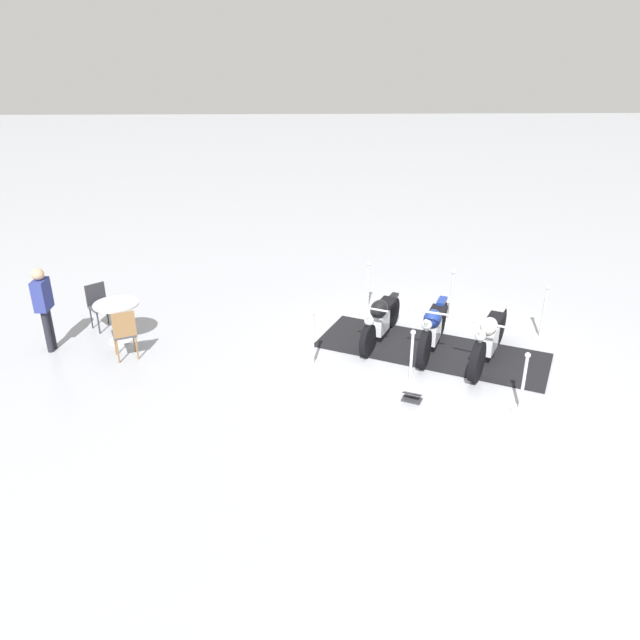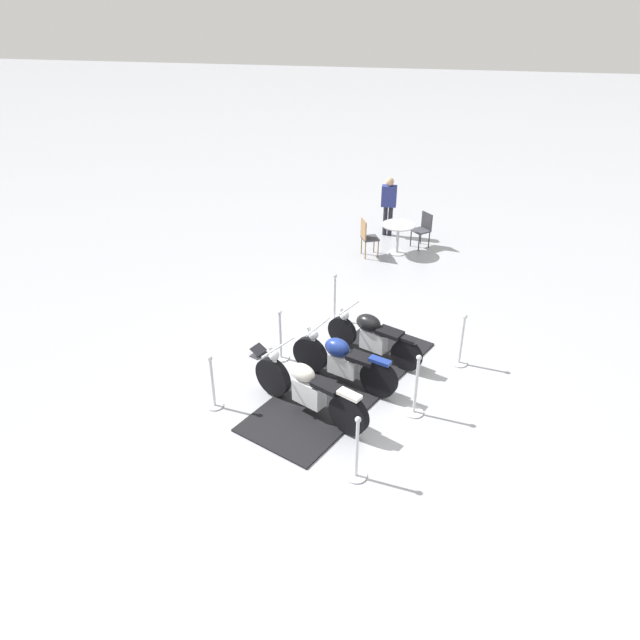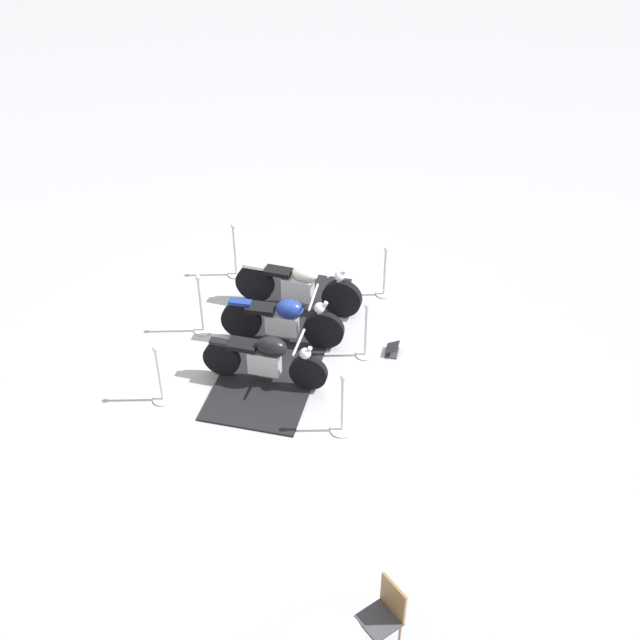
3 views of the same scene
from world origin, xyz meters
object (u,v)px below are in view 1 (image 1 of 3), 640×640
(cafe_chair_across_table, at_px, (99,303))
(stanchion_left_rear, at_px, (542,321))
(motorcycle_navy, at_px, (433,328))
(cafe_table, at_px, (117,313))
(stanchion_left_mid, at_px, (451,305))
(stanchion_right_front, at_px, (313,349))
(info_placard, at_px, (412,397))
(stanchion_left_front, at_px, (368,293))
(cafe_chair_near_table, at_px, (124,331))
(stanchion_right_rear, at_px, (522,390))
(bystander_person, at_px, (43,302))
(motorcycle_cream, at_px, (489,338))
(stanchion_right_mid, at_px, (411,368))
(motorcycle_black, at_px, (380,319))

(cafe_chair_across_table, bearing_deg, stanchion_left_rear, 44.71)
(motorcycle_navy, distance_m, cafe_table, 5.98)
(stanchion_left_mid, bearing_deg, stanchion_left_rear, 154.35)
(stanchion_right_front, height_order, cafe_table, stanchion_right_front)
(stanchion_left_rear, height_order, info_placard, stanchion_left_rear)
(stanchion_left_mid, xyz_separation_m, stanchion_left_front, (1.62, -0.78, -0.03))
(motorcycle_navy, bearing_deg, stanchion_left_front, -131.35)
(stanchion_left_mid, distance_m, cafe_chair_near_table, 6.41)
(motorcycle_navy, xyz_separation_m, stanchion_left_front, (1.00, -2.08, -0.14))
(stanchion_left_mid, bearing_deg, stanchion_right_front, 31.91)
(stanchion_right_front, distance_m, cafe_chair_near_table, 3.42)
(stanchion_right_rear, height_order, cafe_chair_across_table, stanchion_right_rear)
(stanchion_right_front, distance_m, bystander_person, 5.01)
(stanchion_right_rear, relative_size, info_placard, 2.80)
(motorcycle_cream, distance_m, info_placard, 2.06)
(stanchion_left_mid, xyz_separation_m, stanchion_left_rear, (-1.62, 0.78, -0.02))
(stanchion_right_front, bearing_deg, stanchion_right_mid, 154.35)
(stanchion_left_front, height_order, bystander_person, bystander_person)
(stanchion_right_mid, bearing_deg, info_placard, 85.52)
(motorcycle_black, bearing_deg, stanchion_right_front, -28.98)
(motorcycle_navy, height_order, stanchion_left_mid, stanchion_left_mid)
(motorcycle_cream, relative_size, stanchion_left_mid, 1.82)
(stanchion_left_front, bearing_deg, stanchion_right_mid, 96.79)
(stanchion_right_front, relative_size, cafe_table, 1.26)
(stanchion_right_rear, height_order, cafe_chair_near_table, stanchion_right_rear)
(motorcycle_navy, height_order, stanchion_left_rear, stanchion_left_rear)
(stanchion_right_mid, xyz_separation_m, cafe_table, (5.35, -1.87, 0.24))
(stanchion_left_mid, bearing_deg, motorcycle_cream, 99.62)
(motorcycle_cream, bearing_deg, cafe_table, -69.78)
(stanchion_right_rear, bearing_deg, motorcycle_navy, -63.34)
(motorcycle_black, relative_size, cafe_chair_across_table, 2.03)
(stanchion_left_rear, height_order, cafe_table, stanchion_left_rear)
(stanchion_left_mid, bearing_deg, cafe_table, 5.95)
(cafe_chair_across_table, bearing_deg, stanchion_right_front, 27.47)
(motorcycle_black, xyz_separation_m, stanchion_right_front, (1.30, 0.91, -0.17))
(stanchion_right_rear, relative_size, bystander_person, 0.63)
(motorcycle_black, relative_size, stanchion_right_front, 1.74)
(stanchion_right_mid, relative_size, stanchion_left_mid, 0.92)
(motorcycle_black, distance_m, stanchion_right_mid, 1.72)
(stanchion_right_front, bearing_deg, stanchion_left_mid, -148.09)
(info_placard, bearing_deg, stanchion_left_front, -58.90)
(motorcycle_cream, bearing_deg, stanchion_right_front, -60.39)
(stanchion_right_rear, xyz_separation_m, cafe_chair_across_table, (7.51, -3.28, 0.16))
(motorcycle_black, height_order, motorcycle_navy, motorcycle_navy)
(stanchion_right_front, bearing_deg, cafe_chair_near_table, -5.59)
(stanchion_left_mid, height_order, bystander_person, bystander_person)
(stanchion_left_rear, xyz_separation_m, cafe_table, (8.20, -0.10, 0.24))
(stanchion_right_mid, distance_m, stanchion_left_front, 3.36)
(motorcycle_black, relative_size, cafe_chair_near_table, 1.91)
(stanchion_right_mid, xyz_separation_m, stanchion_left_rear, (-2.85, -1.78, 0.01))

